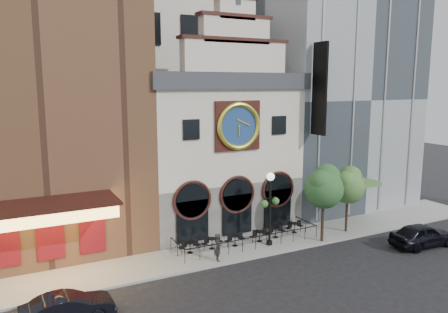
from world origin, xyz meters
TOP-DOWN VIEW (x-y plane):
  - ground at (0.00, 0.00)m, footprint 120.00×120.00m
  - sidewalk at (0.00, 2.50)m, footprint 44.00×5.00m
  - clock_building at (0.00, 7.82)m, footprint 12.60×8.78m
  - theater_building at (-13.00, 9.96)m, footprint 14.00×15.60m
  - retail_building at (12.99, 9.99)m, footprint 14.00×14.40m
  - cafe_railing at (0.00, 2.50)m, footprint 10.60×2.60m
  - bistro_0 at (-4.33, 2.68)m, footprint 1.58×0.68m
  - bistro_1 at (-2.67, 2.66)m, footprint 1.58×0.68m
  - bistro_2 at (-0.97, 2.43)m, footprint 1.58×0.68m
  - bistro_3 at (1.07, 2.40)m, footprint 1.58×0.68m
  - bistro_4 at (2.57, 2.57)m, footprint 1.58×0.68m
  - bistro_5 at (4.46, 2.83)m, footprint 1.58×0.68m
  - car_right at (11.16, -3.39)m, footprint 5.09×2.36m
  - car_left at (-12.91, -2.54)m, footprint 4.48×1.66m
  - pedestrian at (-3.22, 0.61)m, footprint 0.56×0.74m
  - lamppost at (1.34, 1.53)m, footprint 1.65×0.81m
  - tree_left at (5.22, 0.44)m, footprint 2.93×2.82m
  - tree_right at (8.31, 1.30)m, footprint 2.65×2.55m

SIDE VIEW (x-z plane):
  - ground at x=0.00m, z-range 0.00..0.00m
  - sidewalk at x=0.00m, z-range 0.00..0.15m
  - cafe_railing at x=0.00m, z-range 0.15..1.05m
  - bistro_0 at x=-4.33m, z-range 0.16..1.06m
  - bistro_1 at x=-2.67m, z-range 0.16..1.06m
  - bistro_2 at x=-0.97m, z-range 0.16..1.06m
  - bistro_3 at x=1.07m, z-range 0.16..1.06m
  - bistro_4 at x=2.57m, z-range 0.16..1.06m
  - bistro_5 at x=4.46m, z-range 0.16..1.06m
  - car_left at x=-12.91m, z-range 0.00..1.46m
  - car_right at x=11.16m, z-range 0.00..1.69m
  - pedestrian at x=-3.22m, z-range 0.15..1.98m
  - lamppost at x=1.34m, z-range 0.78..6.05m
  - tree_right at x=8.31m, z-range 1.34..6.45m
  - tree_left at x=5.22m, z-range 1.47..7.12m
  - clock_building at x=0.00m, z-range -2.64..16.01m
  - retail_building at x=12.99m, z-range 0.14..20.14m
  - theater_building at x=-13.00m, z-range 0.10..25.10m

